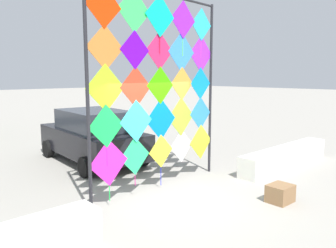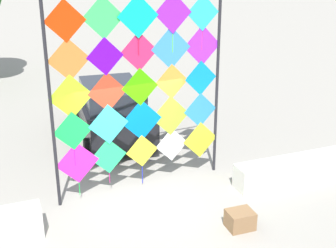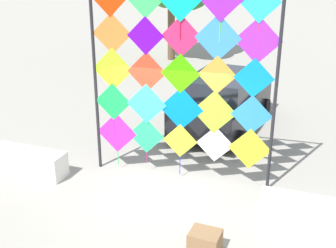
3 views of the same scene
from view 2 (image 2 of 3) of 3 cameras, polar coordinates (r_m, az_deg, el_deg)
ground at (r=10.32m, az=-2.89°, el=-9.88°), size 120.00×120.00×0.00m
plaza_ledge_right at (r=11.89m, az=17.25°, el=-4.92°), size 4.09×0.55×0.58m
kite_display_rack at (r=10.11m, az=-3.48°, el=5.03°), size 4.00×0.38×4.49m
parked_car at (r=13.71m, az=-6.94°, el=1.79°), size 2.26×4.29×1.61m
cardboard_box_large at (r=9.58m, az=8.84°, el=-11.52°), size 0.54×0.45×0.37m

